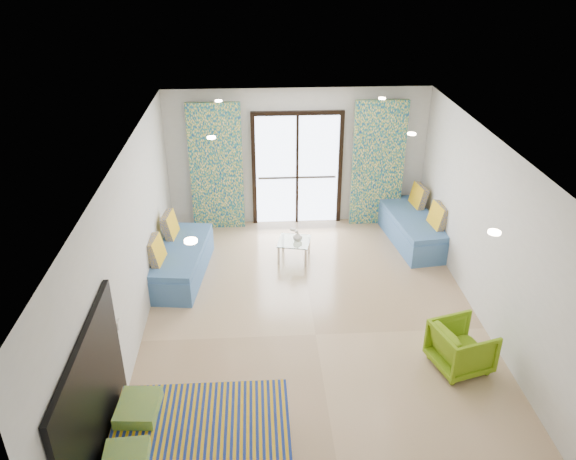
{
  "coord_description": "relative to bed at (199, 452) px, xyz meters",
  "views": [
    {
      "loc": [
        -0.79,
        -6.49,
        5.07
      ],
      "look_at": [
        -0.33,
        1.1,
        1.15
      ],
      "focal_mm": 35.0,
      "sensor_mm": 36.0,
      "label": 1
    }
  ],
  "objects": [
    {
      "name": "floor",
      "position": [
        1.48,
        2.26,
        -0.27
      ],
      "size": [
        5.0,
        7.5,
        0.01
      ],
      "primitive_type": null,
      "color": "#9D7E5D",
      "rests_on": "ground"
    },
    {
      "name": "ceiling",
      "position": [
        1.48,
        2.26,
        2.43
      ],
      "size": [
        5.0,
        7.5,
        0.01
      ],
      "primitive_type": null,
      "color": "silver",
      "rests_on": "ground"
    },
    {
      "name": "wall_back",
      "position": [
        1.48,
        6.01,
        1.08
      ],
      "size": [
        5.0,
        0.01,
        2.7
      ],
      "primitive_type": null,
      "color": "silver",
      "rests_on": "ground"
    },
    {
      "name": "wall_left",
      "position": [
        -1.02,
        2.26,
        1.08
      ],
      "size": [
        0.01,
        7.5,
        2.7
      ],
      "primitive_type": null,
      "color": "silver",
      "rests_on": "ground"
    },
    {
      "name": "wall_right",
      "position": [
        3.98,
        2.26,
        1.08
      ],
      "size": [
        0.01,
        7.5,
        2.7
      ],
      "primitive_type": null,
      "color": "silver",
      "rests_on": "ground"
    },
    {
      "name": "balcony_door",
      "position": [
        1.48,
        5.98,
        0.98
      ],
      "size": [
        1.76,
        0.08,
        2.28
      ],
      "color": "black",
      "rests_on": "floor"
    },
    {
      "name": "balcony_rail",
      "position": [
        1.48,
        5.99,
        0.68
      ],
      "size": [
        1.52,
        0.03,
        0.04
      ],
      "primitive_type": "cube",
      "color": "#595451",
      "rests_on": "balcony_door"
    },
    {
      "name": "curtain_left",
      "position": [
        -0.07,
        5.83,
        0.98
      ],
      "size": [
        1.0,
        0.1,
        2.5
      ],
      "primitive_type": "cube",
      "color": "white",
      "rests_on": "floor"
    },
    {
      "name": "curtain_right",
      "position": [
        3.03,
        5.83,
        0.98
      ],
      "size": [
        1.0,
        0.1,
        2.5
      ],
      "primitive_type": "cube",
      "color": "white",
      "rests_on": "floor"
    },
    {
      "name": "downlight_a",
      "position": [
        0.08,
        0.26,
        2.4
      ],
      "size": [
        0.12,
        0.12,
        0.02
      ],
      "primitive_type": "cylinder",
      "color": "#FFE0B2",
      "rests_on": "ceiling"
    },
    {
      "name": "downlight_b",
      "position": [
        2.88,
        0.26,
        2.4
      ],
      "size": [
        0.12,
        0.12,
        0.02
      ],
      "primitive_type": "cylinder",
      "color": "#FFE0B2",
      "rests_on": "ceiling"
    },
    {
      "name": "downlight_c",
      "position": [
        0.08,
        3.26,
        2.4
      ],
      "size": [
        0.12,
        0.12,
        0.02
      ],
      "primitive_type": "cylinder",
      "color": "#FFE0B2",
      "rests_on": "ceiling"
    },
    {
      "name": "downlight_d",
      "position": [
        2.88,
        3.26,
        2.4
      ],
      "size": [
        0.12,
        0.12,
        0.02
      ],
      "primitive_type": "cylinder",
      "color": "#FFE0B2",
      "rests_on": "ceiling"
    },
    {
      "name": "downlight_e",
      "position": [
        0.08,
        5.26,
        2.4
      ],
      "size": [
        0.12,
        0.12,
        0.02
      ],
      "primitive_type": "cylinder",
      "color": "#FFE0B2",
      "rests_on": "ceiling"
    },
    {
      "name": "downlight_f",
      "position": [
        2.88,
        5.26,
        2.4
      ],
      "size": [
        0.12,
        0.12,
        0.02
      ],
      "primitive_type": "cylinder",
      "color": "#FFE0B2",
      "rests_on": "ceiling"
    },
    {
      "name": "headboard",
      "position": [
        -0.98,
        -0.0,
        0.78
      ],
      "size": [
        0.06,
        2.1,
        1.5
      ],
      "primitive_type": "cube",
      "color": "black",
      "rests_on": "floor"
    },
    {
      "name": "switch_plate",
      "position": [
        -0.99,
        1.25,
        0.78
      ],
      "size": [
        0.02,
        0.1,
        0.1
      ],
      "primitive_type": "cube",
      "color": "silver",
      "rests_on": "wall_left"
    },
    {
      "name": "bed",
      "position": [
        0.0,
        0.0,
        0.0
      ],
      "size": [
        1.9,
        1.55,
        0.66
      ],
      "color": "silver",
      "rests_on": "floor"
    },
    {
      "name": "daybed_left",
      "position": [
        -0.64,
        4.02,
        0.02
      ],
      "size": [
        0.97,
        1.99,
        0.94
      ],
      "rotation": [
        0.0,
        0.0,
        -0.12
      ],
      "color": "#436BA1",
      "rests_on": "floor"
    },
    {
      "name": "daybed_right",
      "position": [
        3.59,
        4.99,
        0.02
      ],
      "size": [
        0.98,
        2.0,
        0.95
      ],
      "rotation": [
        0.0,
        0.0,
        0.13
      ],
      "color": "#436BA1",
      "rests_on": "floor"
    },
    {
      "name": "coffee_table",
      "position": [
        1.32,
        4.47,
        0.05
      ],
      "size": [
        0.65,
        0.65,
        0.63
      ],
      "rotation": [
        0.0,
        0.0,
        -0.22
      ],
      "color": "silver",
      "rests_on": "floor"
    },
    {
      "name": "vase",
      "position": [
        1.38,
        4.47,
        0.17
      ],
      "size": [
        0.21,
        0.22,
        0.17
      ],
      "primitive_type": "imported",
      "rotation": [
        0.0,
        0.0,
        0.27
      ],
      "color": "white",
      "rests_on": "coffee_table"
    },
    {
      "name": "armchair",
      "position": [
        3.32,
        1.48,
        0.08
      ],
      "size": [
        0.81,
        0.84,
        0.71
      ],
      "primitive_type": "imported",
      "rotation": [
        0.0,
        0.0,
        1.85
      ],
      "color": "#759F14",
      "rests_on": "floor"
    }
  ]
}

